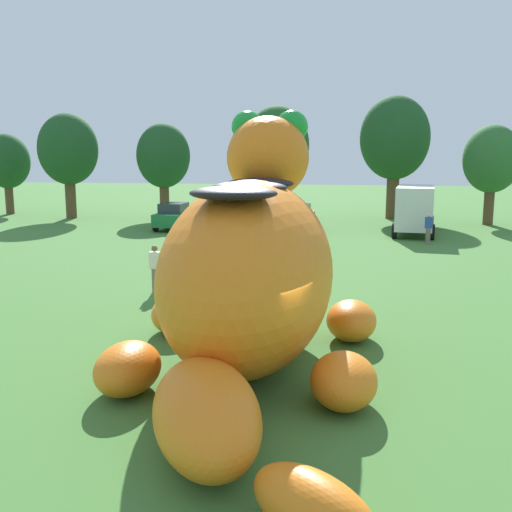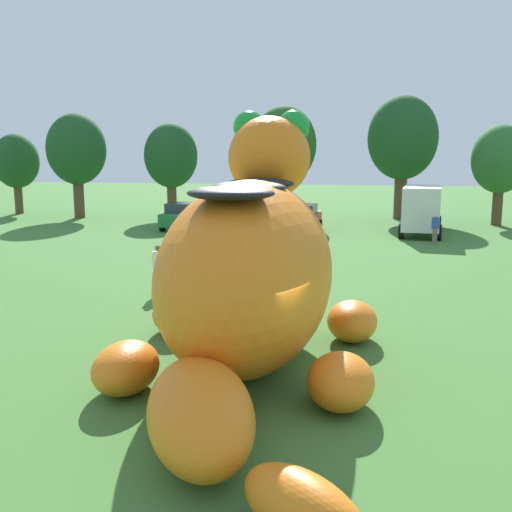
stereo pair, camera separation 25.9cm
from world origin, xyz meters
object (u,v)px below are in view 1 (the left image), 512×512
(giant_inflatable_creature, at_px, (250,271))
(car_silver, at_px, (237,218))
(spectator_far_side, at_px, (155,269))
(car_red, at_px, (297,218))
(car_green, at_px, (174,216))
(spectator_wandering, at_px, (184,283))
(spectator_mid_field, at_px, (196,301))
(box_truck, at_px, (415,208))
(spectator_by_cars, at_px, (228,231))
(spectator_near_inflatable, at_px, (428,229))

(giant_inflatable_creature, height_order, car_silver, giant_inflatable_creature)
(car_silver, xyz_separation_m, spectator_far_side, (0.25, -16.75, -0.01))
(car_silver, relative_size, car_red, 1.02)
(car_silver, height_order, car_red, same)
(spectator_far_side, bearing_deg, giant_inflatable_creature, -55.12)
(car_green, bearing_deg, spectator_wandering, -72.38)
(car_red, bearing_deg, car_silver, -171.28)
(spectator_mid_field, distance_m, spectator_far_side, 4.95)
(car_red, relative_size, spectator_mid_field, 2.47)
(giant_inflatable_creature, relative_size, car_red, 2.79)
(car_green, distance_m, spectator_far_side, 17.60)
(box_truck, bearing_deg, spectator_wandering, -115.49)
(giant_inflatable_creature, distance_m, spectator_by_cars, 17.41)
(spectator_mid_field, bearing_deg, car_silver, 97.76)
(spectator_far_side, bearing_deg, spectator_by_cars, 87.24)
(box_truck, relative_size, spectator_by_cars, 3.87)
(car_green, xyz_separation_m, car_silver, (4.17, -0.29, 0.00))
(car_silver, xyz_separation_m, spectator_near_inflatable, (11.33, -3.68, -0.01))
(giant_inflatable_creature, distance_m, car_green, 25.17)
(car_silver, bearing_deg, giant_inflatable_creature, -78.43)
(spectator_near_inflatable, distance_m, spectator_mid_field, 19.25)
(spectator_mid_field, height_order, spectator_by_cars, same)
(giant_inflatable_creature, bearing_deg, spectator_mid_field, 130.00)
(car_silver, relative_size, spectator_near_inflatable, 2.53)
(box_truck, bearing_deg, car_red, 178.94)
(giant_inflatable_creature, height_order, spectator_by_cars, giant_inflatable_creature)
(giant_inflatable_creature, bearing_deg, car_silver, 101.57)
(spectator_near_inflatable, relative_size, spectator_wandering, 1.00)
(giant_inflatable_creature, distance_m, spectator_mid_field, 3.26)
(spectator_far_side, bearing_deg, spectator_near_inflatable, 49.71)
(spectator_mid_field, xyz_separation_m, spectator_by_cars, (-2.11, 14.62, 0.00))
(spectator_near_inflatable, bearing_deg, car_red, 150.53)
(box_truck, height_order, spectator_wandering, box_truck)
(giant_inflatable_creature, distance_m, spectator_far_side, 8.00)
(giant_inflatable_creature, xyz_separation_m, spectator_mid_field, (-1.90, 2.26, -1.39))
(car_green, distance_m, spectator_by_cars, 8.24)
(spectator_near_inflatable, bearing_deg, giant_inflatable_creature, -108.61)
(spectator_near_inflatable, xyz_separation_m, spectator_mid_field, (-8.48, -17.28, 0.00))
(car_green, relative_size, spectator_by_cars, 2.43)
(spectator_by_cars, relative_size, spectator_far_side, 1.00)
(box_truck, xyz_separation_m, spectator_mid_field, (-8.19, -21.40, -0.75))
(car_red, bearing_deg, spectator_wandering, -95.66)
(spectator_near_inflatable, bearing_deg, car_green, 165.66)
(spectator_by_cars, bearing_deg, spectator_wandering, -84.78)
(spectator_far_side, bearing_deg, spectator_mid_field, -58.17)
(box_truck, distance_m, spectator_wandering, 21.29)
(car_green, bearing_deg, car_red, 2.13)
(giant_inflatable_creature, height_order, spectator_wandering, giant_inflatable_creature)
(car_red, bearing_deg, spectator_far_side, -101.58)
(box_truck, height_order, spectator_by_cars, box_truck)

